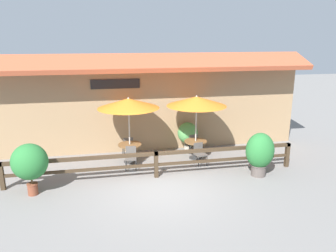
{
  "coord_description": "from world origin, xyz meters",
  "views": [
    {
      "loc": [
        -1.72,
        -9.72,
        4.89
      ],
      "look_at": [
        0.53,
        1.56,
        1.74
      ],
      "focal_mm": 35.0,
      "sensor_mm": 36.0,
      "label": 1
    }
  ],
  "objects_px": {
    "potted_plant_small_flowering": "(30,163)",
    "dining_table_near": "(130,148)",
    "patio_umbrella_near": "(128,103)",
    "dining_table_middle": "(196,144)",
    "patio_umbrella_middle": "(197,101)",
    "chair_middle_streetside": "(200,153)",
    "chair_middle_wallside": "(192,142)",
    "potted_plant_entrance_palm": "(188,133)",
    "chair_near_streetside": "(131,156)",
    "potted_plant_corner_fern": "(260,152)",
    "chair_near_wallside": "(128,145)"
  },
  "relations": [
    {
      "from": "chair_near_streetside",
      "to": "chair_near_wallside",
      "type": "xyz_separation_m",
      "value": [
        -0.01,
        1.34,
        0.0
      ]
    },
    {
      "from": "patio_umbrella_middle",
      "to": "potted_plant_corner_fern",
      "type": "height_order",
      "value": "patio_umbrella_middle"
    },
    {
      "from": "chair_middle_wallside",
      "to": "dining_table_middle",
      "type": "bearing_deg",
      "value": 74.7
    },
    {
      "from": "dining_table_middle",
      "to": "potted_plant_corner_fern",
      "type": "xyz_separation_m",
      "value": [
        1.77,
        -2.15,
        0.29
      ]
    },
    {
      "from": "dining_table_near",
      "to": "dining_table_middle",
      "type": "height_order",
      "value": "same"
    },
    {
      "from": "dining_table_middle",
      "to": "dining_table_near",
      "type": "bearing_deg",
      "value": 177.98
    },
    {
      "from": "chair_middle_streetside",
      "to": "potted_plant_corner_fern",
      "type": "xyz_separation_m",
      "value": [
        1.79,
        -1.47,
        0.41
      ]
    },
    {
      "from": "dining_table_middle",
      "to": "potted_plant_entrance_palm",
      "type": "distance_m",
      "value": 0.95
    },
    {
      "from": "potted_plant_corner_fern",
      "to": "potted_plant_entrance_palm",
      "type": "relative_size",
      "value": 1.24
    },
    {
      "from": "dining_table_near",
      "to": "potted_plant_small_flowering",
      "type": "relative_size",
      "value": 0.55
    },
    {
      "from": "chair_near_wallside",
      "to": "potted_plant_small_flowering",
      "type": "relative_size",
      "value": 0.5
    },
    {
      "from": "chair_middle_streetside",
      "to": "chair_middle_wallside",
      "type": "bearing_deg",
      "value": 73.41
    },
    {
      "from": "potted_plant_entrance_palm",
      "to": "dining_table_near",
      "type": "bearing_deg",
      "value": -162.4
    },
    {
      "from": "dining_table_middle",
      "to": "potted_plant_small_flowering",
      "type": "height_order",
      "value": "potted_plant_small_flowering"
    },
    {
      "from": "patio_umbrella_near",
      "to": "patio_umbrella_middle",
      "type": "distance_m",
      "value": 2.7
    },
    {
      "from": "chair_middle_streetside",
      "to": "patio_umbrella_near",
      "type": "bearing_deg",
      "value": 149.89
    },
    {
      "from": "dining_table_middle",
      "to": "potted_plant_corner_fern",
      "type": "relative_size",
      "value": 0.58
    },
    {
      "from": "chair_middle_streetside",
      "to": "potted_plant_entrance_palm",
      "type": "relative_size",
      "value": 0.66
    },
    {
      "from": "chair_middle_streetside",
      "to": "potted_plant_entrance_palm",
      "type": "height_order",
      "value": "potted_plant_entrance_palm"
    },
    {
      "from": "patio_umbrella_near",
      "to": "chair_near_streetside",
      "type": "xyz_separation_m",
      "value": [
        -0.02,
        -0.67,
        -1.93
      ]
    },
    {
      "from": "chair_middle_wallside",
      "to": "potted_plant_small_flowering",
      "type": "distance_m",
      "value": 6.69
    },
    {
      "from": "chair_near_streetside",
      "to": "chair_middle_streetside",
      "type": "bearing_deg",
      "value": 4.75
    },
    {
      "from": "potted_plant_corner_fern",
      "to": "patio_umbrella_near",
      "type": "bearing_deg",
      "value": 153.31
    },
    {
      "from": "chair_middle_streetside",
      "to": "dining_table_middle",
      "type": "bearing_deg",
      "value": 74.18
    },
    {
      "from": "chair_near_streetside",
      "to": "dining_table_middle",
      "type": "height_order",
      "value": "chair_near_streetside"
    },
    {
      "from": "potted_plant_corner_fern",
      "to": "potted_plant_entrance_palm",
      "type": "distance_m",
      "value": 3.6
    },
    {
      "from": "dining_table_near",
      "to": "chair_middle_streetside",
      "type": "relative_size",
      "value": 1.09
    },
    {
      "from": "patio_umbrella_middle",
      "to": "potted_plant_entrance_palm",
      "type": "bearing_deg",
      "value": 96.03
    },
    {
      "from": "potted_plant_small_flowering",
      "to": "dining_table_near",
      "type": "bearing_deg",
      "value": 34.1
    },
    {
      "from": "chair_near_wallside",
      "to": "potted_plant_corner_fern",
      "type": "relative_size",
      "value": 0.53
    },
    {
      "from": "dining_table_middle",
      "to": "chair_middle_streetside",
      "type": "bearing_deg",
      "value": -91.9
    },
    {
      "from": "chair_middle_streetside",
      "to": "chair_near_wallside",
      "type": "bearing_deg",
      "value": 137.88
    },
    {
      "from": "potted_plant_small_flowering",
      "to": "chair_near_wallside",
      "type": "bearing_deg",
      "value": 41.57
    },
    {
      "from": "chair_near_streetside",
      "to": "potted_plant_corner_fern",
      "type": "bearing_deg",
      "value": -12.35
    },
    {
      "from": "chair_near_wallside",
      "to": "patio_umbrella_middle",
      "type": "distance_m",
      "value": 3.42
    },
    {
      "from": "patio_umbrella_near",
      "to": "dining_table_middle",
      "type": "height_order",
      "value": "patio_umbrella_near"
    },
    {
      "from": "potted_plant_corner_fern",
      "to": "potted_plant_entrance_palm",
      "type": "bearing_deg",
      "value": 121.31
    },
    {
      "from": "dining_table_near",
      "to": "chair_near_wallside",
      "type": "height_order",
      "value": "chair_near_wallside"
    },
    {
      "from": "patio_umbrella_middle",
      "to": "potted_plant_entrance_palm",
      "type": "relative_size",
      "value": 2.04
    },
    {
      "from": "chair_near_wallside",
      "to": "dining_table_near",
      "type": "bearing_deg",
      "value": 86.84
    },
    {
      "from": "patio_umbrella_near",
      "to": "potted_plant_entrance_palm",
      "type": "height_order",
      "value": "patio_umbrella_near"
    },
    {
      "from": "dining_table_near",
      "to": "chair_middle_wallside",
      "type": "height_order",
      "value": "chair_middle_wallside"
    },
    {
      "from": "chair_near_streetside",
      "to": "potted_plant_corner_fern",
      "type": "relative_size",
      "value": 0.53
    },
    {
      "from": "chair_near_wallside",
      "to": "patio_umbrella_middle",
      "type": "height_order",
      "value": "patio_umbrella_middle"
    },
    {
      "from": "chair_near_wallside",
      "to": "dining_table_middle",
      "type": "relative_size",
      "value": 0.92
    },
    {
      "from": "potted_plant_small_flowering",
      "to": "potted_plant_corner_fern",
      "type": "bearing_deg",
      "value": -0.1
    },
    {
      "from": "dining_table_near",
      "to": "potted_plant_small_flowering",
      "type": "height_order",
      "value": "potted_plant_small_flowering"
    },
    {
      "from": "patio_umbrella_middle",
      "to": "chair_middle_streetside",
      "type": "xyz_separation_m",
      "value": [
        -0.02,
        -0.68,
        -1.93
      ]
    },
    {
      "from": "chair_middle_wallside",
      "to": "potted_plant_small_flowering",
      "type": "relative_size",
      "value": 0.5
    },
    {
      "from": "chair_near_streetside",
      "to": "chair_middle_streetside",
      "type": "distance_m",
      "value": 2.7
    }
  ]
}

